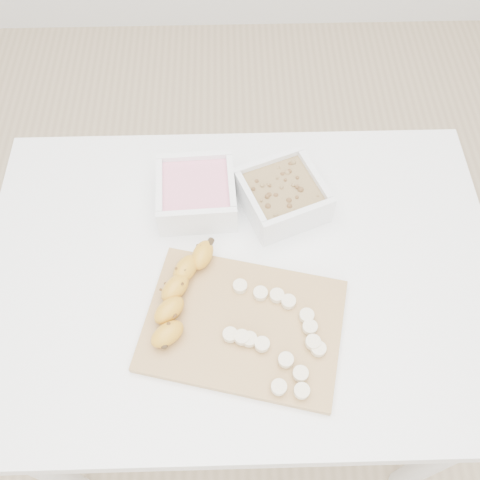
{
  "coord_description": "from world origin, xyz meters",
  "views": [
    {
      "loc": [
        -0.01,
        -0.49,
        1.65
      ],
      "look_at": [
        0.0,
        0.03,
        0.81
      ],
      "focal_mm": 40.0,
      "sensor_mm": 36.0,
      "label": 1
    }
  ],
  "objects_px": {
    "bowl_granola": "(282,195)",
    "table": "(240,292)",
    "cutting_board": "(243,325)",
    "banana": "(181,294)",
    "bowl_yogurt": "(196,193)"
  },
  "relations": [
    {
      "from": "bowl_yogurt",
      "to": "banana",
      "type": "distance_m",
      "value": 0.23
    },
    {
      "from": "table",
      "to": "banana",
      "type": "distance_m",
      "value": 0.18
    },
    {
      "from": "bowl_granola",
      "to": "table",
      "type": "bearing_deg",
      "value": -120.69
    },
    {
      "from": "table",
      "to": "bowl_yogurt",
      "type": "relative_size",
      "value": 6.16
    },
    {
      "from": "bowl_granola",
      "to": "banana",
      "type": "relative_size",
      "value": 0.91
    },
    {
      "from": "table",
      "to": "cutting_board",
      "type": "bearing_deg",
      "value": -89.11
    },
    {
      "from": "cutting_board",
      "to": "banana",
      "type": "relative_size",
      "value": 1.58
    },
    {
      "from": "bowl_granola",
      "to": "cutting_board",
      "type": "height_order",
      "value": "bowl_granola"
    },
    {
      "from": "bowl_yogurt",
      "to": "banana",
      "type": "height_order",
      "value": "bowl_yogurt"
    },
    {
      "from": "cutting_board",
      "to": "bowl_granola",
      "type": "bearing_deg",
      "value": 72.0
    },
    {
      "from": "table",
      "to": "cutting_board",
      "type": "height_order",
      "value": "cutting_board"
    },
    {
      "from": "banana",
      "to": "cutting_board",
      "type": "bearing_deg",
      "value": 7.25
    },
    {
      "from": "bowl_granola",
      "to": "cutting_board",
      "type": "relative_size",
      "value": 0.58
    },
    {
      "from": "table",
      "to": "bowl_yogurt",
      "type": "height_order",
      "value": "bowl_yogurt"
    },
    {
      "from": "table",
      "to": "bowl_yogurt",
      "type": "bearing_deg",
      "value": 118.1
    }
  ]
}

